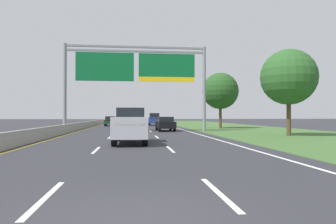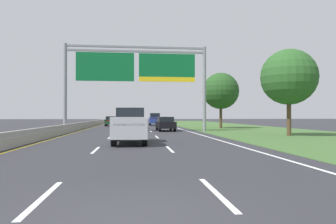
{
  "view_description": "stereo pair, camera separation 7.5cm",
  "coord_description": "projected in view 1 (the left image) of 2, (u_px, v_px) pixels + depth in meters",
  "views": [
    {
      "loc": [
        -0.04,
        -5.24,
        1.72
      ],
      "look_at": [
        2.75,
        19.53,
        1.99
      ],
      "focal_mm": 33.34,
      "sensor_mm": 36.0,
      "label": 1
    },
    {
      "loc": [
        0.04,
        -5.25,
        1.72
      ],
      "look_at": [
        2.75,
        19.53,
        1.99
      ],
      "focal_mm": 33.34,
      "sensor_mm": 36.0,
      "label": 2
    }
  ],
  "objects": [
    {
      "name": "median_barrier_concrete",
      "position": [
        81.0,
        126.0,
        39.24
      ],
      "size": [
        0.6,
        110.0,
        0.85
      ],
      "color": "#99968E",
      "rests_on": "ground"
    },
    {
      "name": "car_gold_centre_lane_sedan",
      "position": [
        133.0,
        121.0,
        52.51
      ],
      "size": [
        1.85,
        4.41,
        1.57
      ],
      "rotation": [
        0.0,
        0.0,
        1.56
      ],
      "color": "#A38438",
      "rests_on": "ground"
    },
    {
      "name": "roadside_tree_near",
      "position": [
        289.0,
        77.0,
        26.08
      ],
      "size": [
        4.65,
        4.65,
        7.26
      ],
      "color": "#4C3823",
      "rests_on": "ground"
    },
    {
      "name": "car_darkgreen_left_lane_sedan",
      "position": [
        111.0,
        121.0,
        51.3
      ],
      "size": [
        1.82,
        4.4,
        1.57
      ],
      "rotation": [
        0.0,
        0.0,
        1.57
      ],
      "color": "#193D23",
      "rests_on": "ground"
    },
    {
      "name": "car_blue_right_lane_suv",
      "position": [
        154.0,
        119.0,
        54.13
      ],
      "size": [
        2.03,
        4.75,
        2.11
      ],
      "rotation": [
        0.0,
        0.0,
        1.54
      ],
      "color": "navy",
      "rests_on": "ground"
    },
    {
      "name": "pickup_truck_silver",
      "position": [
        130.0,
        126.0,
        19.26
      ],
      "size": [
        2.07,
        5.42,
        2.2
      ],
      "rotation": [
        0.0,
        0.0,
        1.56
      ],
      "color": "#B2B5BA",
      "rests_on": "ground"
    },
    {
      "name": "car_black_right_lane_sedan",
      "position": [
        165.0,
        124.0,
        34.44
      ],
      "size": [
        1.92,
        4.44,
        1.57
      ],
      "rotation": [
        0.0,
        0.0,
        1.59
      ],
      "color": "black",
      "rests_on": "ground"
    },
    {
      "name": "lane_striping",
      "position": [
        133.0,
        129.0,
        39.52
      ],
      "size": [
        11.96,
        106.0,
        0.01
      ],
      "color": "white",
      "rests_on": "ground"
    },
    {
      "name": "ground_plane",
      "position": [
        133.0,
        129.0,
        39.97
      ],
      "size": [
        220.0,
        220.0,
        0.0
      ],
      "primitive_type": "plane",
      "color": "#2B2B30"
    },
    {
      "name": "roadside_tree_mid",
      "position": [
        220.0,
        91.0,
        41.41
      ],
      "size": [
        4.82,
        4.82,
        7.39
      ],
      "color": "#4C3823",
      "rests_on": "ground"
    },
    {
      "name": "grass_verge_right",
      "position": [
        238.0,
        128.0,
        41.53
      ],
      "size": [
        14.0,
        110.0,
        0.02
      ],
      "primitive_type": "cube",
      "color": "#3D602D",
      "rests_on": "ground"
    },
    {
      "name": "car_navy_centre_lane_sedan",
      "position": [
        135.0,
        122.0,
        41.65
      ],
      "size": [
        1.88,
        4.42,
        1.57
      ],
      "rotation": [
        0.0,
        0.0,
        1.58
      ],
      "color": "#161E47",
      "rests_on": "ground"
    },
    {
      "name": "overhead_sign_gantry",
      "position": [
        136.0,
        70.0,
        32.95
      ],
      "size": [
        15.06,
        0.42,
        9.2
      ],
      "color": "gray",
      "rests_on": "ground"
    }
  ]
}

